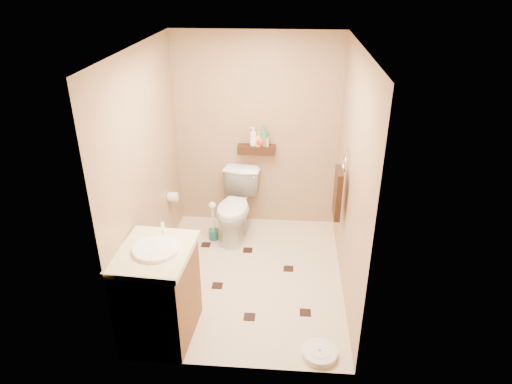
{
  "coord_description": "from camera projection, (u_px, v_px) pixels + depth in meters",
  "views": [
    {
      "loc": [
        0.4,
        -4.0,
        3.03
      ],
      "look_at": [
        0.07,
        0.25,
        0.9
      ],
      "focal_mm": 32.0,
      "sensor_mm": 36.0,
      "label": 1
    }
  ],
  "objects": [
    {
      "name": "toilet_brush",
      "position": [
        213.0,
        226.0,
        5.54
      ],
      "size": [
        0.12,
        0.12,
        0.51
      ],
      "color": "#1A6B64",
      "rests_on": "ground"
    },
    {
      "name": "ground",
      "position": [
        248.0,
        276.0,
        4.95
      ],
      "size": [
        2.5,
        2.5,
        0.0
      ],
      "primitive_type": "plane",
      "color": "beige",
      "rests_on": "ground"
    },
    {
      "name": "wall_shelf",
      "position": [
        257.0,
        149.0,
        5.53
      ],
      "size": [
        0.46,
        0.14,
        0.1
      ],
      "primitive_type": "cube",
      "color": "#391C0F",
      "rests_on": "wall_back"
    },
    {
      "name": "bottle_c",
      "position": [
        261.0,
        139.0,
        5.47
      ],
      "size": [
        0.18,
        0.18,
        0.16
      ],
      "primitive_type": "imported",
      "rotation": [
        0.0,
        0.0,
        0.68
      ],
      "color": "red",
      "rests_on": "wall_shelf"
    },
    {
      "name": "bottle_a",
      "position": [
        253.0,
        136.0,
        5.46
      ],
      "size": [
        0.1,
        0.1,
        0.23
      ],
      "primitive_type": "imported",
      "rotation": [
        0.0,
        0.0,
        4.52
      ],
      "color": "white",
      "rests_on": "wall_shelf"
    },
    {
      "name": "floor_accents",
      "position": [
        251.0,
        277.0,
        4.92
      ],
      "size": [
        1.28,
        1.32,
        0.01
      ],
      "color": "black",
      "rests_on": "ground"
    },
    {
      "name": "toilet_paper",
      "position": [
        173.0,
        197.0,
        5.32
      ],
      "size": [
        0.12,
        0.11,
        0.12
      ],
      "color": "white",
      "rests_on": "wall_left"
    },
    {
      "name": "towel_ring",
      "position": [
        338.0,
        191.0,
        4.68
      ],
      "size": [
        0.12,
        0.3,
        0.76
      ],
      "color": "silver",
      "rests_on": "wall_right"
    },
    {
      "name": "toilet",
      "position": [
        236.0,
        207.0,
        5.52
      ],
      "size": [
        0.55,
        0.84,
        0.8
      ],
      "primitive_type": "imported",
      "rotation": [
        0.0,
        0.0,
        -0.14
      ],
      "color": "white",
      "rests_on": "ground"
    },
    {
      "name": "bottle_d",
      "position": [
        264.0,
        136.0,
        5.45
      ],
      "size": [
        0.13,
        0.13,
        0.26
      ],
      "primitive_type": "imported",
      "rotation": [
        0.0,
        0.0,
        1.12
      ],
      "color": "#2B834F",
      "rests_on": "wall_shelf"
    },
    {
      "name": "ceiling",
      "position": [
        246.0,
        47.0,
        3.87
      ],
      "size": [
        2.0,
        2.5,
        0.02
      ],
      "primitive_type": "cube",
      "color": "silver",
      "rests_on": "wall_back"
    },
    {
      "name": "bottle_e",
      "position": [
        266.0,
        140.0,
        5.47
      ],
      "size": [
        0.07,
        0.07,
        0.16
      ],
      "primitive_type": "imported",
      "rotation": [
        0.0,
        0.0,
        3.12
      ],
      "color": "#DA7548",
      "rests_on": "wall_shelf"
    },
    {
      "name": "bathroom_scale",
      "position": [
        320.0,
        353.0,
        3.93
      ],
      "size": [
        0.34,
        0.34,
        0.06
      ],
      "rotation": [
        0.0,
        0.0,
        0.11
      ],
      "color": "white",
      "rests_on": "ground"
    },
    {
      "name": "wall_back",
      "position": [
        257.0,
        133.0,
        5.53
      ],
      "size": [
        2.0,
        0.04,
        2.4
      ],
      "primitive_type": "cube",
      "color": "#A2805C",
      "rests_on": "ground"
    },
    {
      "name": "vanity",
      "position": [
        159.0,
        292.0,
        3.99
      ],
      "size": [
        0.65,
        0.77,
        1.04
      ],
      "rotation": [
        0.0,
        0.0,
        -0.07
      ],
      "color": "brown",
      "rests_on": "ground"
    },
    {
      "name": "wall_front",
      "position": [
        231.0,
        247.0,
        3.29
      ],
      "size": [
        2.0,
        0.04,
        2.4
      ],
      "primitive_type": "cube",
      "color": "#A2805C",
      "rests_on": "ground"
    },
    {
      "name": "wall_right",
      "position": [
        352.0,
        179.0,
        4.34
      ],
      "size": [
        0.04,
        2.5,
        2.4
      ],
      "primitive_type": "cube",
      "color": "#A2805C",
      "rests_on": "ground"
    },
    {
      "name": "bottle_b",
      "position": [
        259.0,
        139.0,
        5.47
      ],
      "size": [
        0.1,
        0.1,
        0.17
      ],
      "primitive_type": "imported",
      "rotation": [
        0.0,
        0.0,
        2.69
      ],
      "color": "yellow",
      "rests_on": "wall_shelf"
    },
    {
      "name": "wall_left",
      "position": [
        146.0,
        172.0,
        4.48
      ],
      "size": [
        0.04,
        2.5,
        2.4
      ],
      "primitive_type": "cube",
      "color": "#A2805C",
      "rests_on": "ground"
    }
  ]
}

